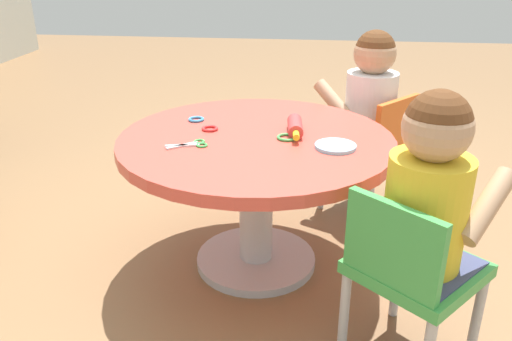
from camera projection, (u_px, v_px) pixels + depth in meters
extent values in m
plane|color=olive|center=(256.00, 262.00, 1.97)|extent=(10.00, 10.00, 0.00)
cylinder|color=silver|center=(256.00, 259.00, 1.96)|extent=(0.44, 0.44, 0.03)
cylinder|color=silver|center=(256.00, 208.00, 1.87)|extent=(0.12, 0.12, 0.46)
cylinder|color=#D84C3F|center=(256.00, 142.00, 1.77)|extent=(0.93, 0.93, 0.04)
cylinder|color=#B7B7BC|center=(477.00, 318.00, 1.46)|extent=(0.03, 0.03, 0.28)
cylinder|color=#B7B7BC|center=(397.00, 278.00, 1.64)|extent=(0.03, 0.03, 0.28)
cylinder|color=#B7B7BC|center=(344.00, 314.00, 1.48)|extent=(0.03, 0.03, 0.28)
cube|color=green|center=(417.00, 269.00, 1.41)|extent=(0.42, 0.42, 0.04)
cube|color=green|center=(393.00, 245.00, 1.27)|extent=(0.20, 0.22, 0.22)
cube|color=#3F4772|center=(417.00, 268.00, 1.41)|extent=(0.38, 0.38, 0.04)
cylinder|color=yellow|center=(425.00, 212.00, 1.34)|extent=(0.21, 0.21, 0.30)
sphere|color=tan|center=(437.00, 128.00, 1.25)|extent=(0.17, 0.17, 0.17)
sphere|color=#593319|center=(438.00, 123.00, 1.24)|extent=(0.16, 0.16, 0.16)
cylinder|color=tan|center=(487.00, 206.00, 1.32)|extent=(0.20, 0.18, 0.17)
cylinder|color=tan|center=(411.00, 179.00, 1.47)|extent=(0.20, 0.18, 0.17)
cylinder|color=#B7B7BC|center=(358.00, 164.00, 2.48)|extent=(0.03, 0.03, 0.28)
cylinder|color=#B7B7BC|center=(322.00, 179.00, 2.32)|extent=(0.03, 0.03, 0.28)
cylinder|color=#B7B7BC|center=(406.00, 181.00, 2.31)|extent=(0.03, 0.03, 0.28)
cylinder|color=#B7B7BC|center=(370.00, 199.00, 2.15)|extent=(0.03, 0.03, 0.28)
cube|color=orange|center=(367.00, 147.00, 2.25)|extent=(0.42, 0.42, 0.04)
cube|color=orange|center=(397.00, 126.00, 2.11)|extent=(0.22, 0.19, 0.22)
cube|color=#3F4772|center=(367.00, 146.00, 2.25)|extent=(0.38, 0.38, 0.04)
cylinder|color=white|center=(370.00, 108.00, 2.18)|extent=(0.21, 0.21, 0.30)
sphere|color=tan|center=(375.00, 53.00, 2.09)|extent=(0.17, 0.17, 0.17)
sphere|color=#593319|center=(375.00, 50.00, 2.09)|extent=(0.16, 0.16, 0.16)
cylinder|color=tan|center=(367.00, 93.00, 2.31)|extent=(0.18, 0.20, 0.17)
cylinder|color=tan|center=(335.00, 103.00, 2.17)|extent=(0.18, 0.20, 0.17)
cylinder|color=#D83F3F|center=(295.00, 126.00, 1.79)|extent=(0.14, 0.06, 0.05)
cylinder|color=yellow|center=(294.00, 118.00, 1.87)|extent=(0.05, 0.03, 0.02)
cylinder|color=yellow|center=(296.00, 135.00, 1.70)|extent=(0.05, 0.03, 0.02)
cube|color=silver|center=(182.00, 146.00, 1.68)|extent=(0.08, 0.10, 0.01)
cube|color=silver|center=(182.00, 146.00, 1.68)|extent=(0.04, 0.11, 0.01)
torus|color=green|center=(199.00, 142.00, 1.71)|extent=(0.05, 0.05, 0.01)
torus|color=green|center=(202.00, 145.00, 1.68)|extent=(0.05, 0.05, 0.01)
cylinder|color=#8CCCF2|center=(335.00, 146.00, 1.66)|extent=(0.13, 0.13, 0.01)
torus|color=#3F99D8|center=(196.00, 119.00, 1.92)|extent=(0.06, 0.06, 0.01)
torus|color=#4CB259|center=(287.00, 137.00, 1.74)|extent=(0.07, 0.07, 0.01)
torus|color=red|center=(210.00, 128.00, 1.83)|extent=(0.06, 0.06, 0.01)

